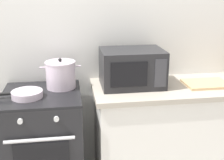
# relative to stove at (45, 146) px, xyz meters

# --- Properties ---
(back_wall) EXTENTS (4.40, 0.10, 2.50)m
(back_wall) POSITION_rel_stove_xyz_m (0.65, 0.37, 0.79)
(back_wall) COLOR silver
(back_wall) RESTS_ON ground_plane
(lower_cabinet_right) EXTENTS (1.64, 0.56, 0.88)m
(lower_cabinet_right) POSITION_rel_stove_xyz_m (1.25, 0.02, -0.02)
(lower_cabinet_right) COLOR white
(lower_cabinet_right) RESTS_ON ground_plane
(countertop_right) EXTENTS (1.70, 0.60, 0.04)m
(countertop_right) POSITION_rel_stove_xyz_m (1.25, 0.02, 0.44)
(countertop_right) COLOR #ADA393
(countertop_right) RESTS_ON lower_cabinet_right
(stove) EXTENTS (0.60, 0.64, 0.92)m
(stove) POSITION_rel_stove_xyz_m (0.00, 0.00, 0.00)
(stove) COLOR black
(stove) RESTS_ON ground_plane
(stock_pot) EXTENTS (0.33, 0.24, 0.24)m
(stock_pot) POSITION_rel_stove_xyz_m (0.15, 0.11, 0.57)
(stock_pot) COLOR silver
(stock_pot) RESTS_ON stove
(frying_pan) EXTENTS (0.43, 0.23, 0.05)m
(frying_pan) POSITION_rel_stove_xyz_m (-0.10, -0.07, 0.48)
(frying_pan) COLOR silver
(frying_pan) RESTS_ON stove
(microwave) EXTENTS (0.50, 0.37, 0.30)m
(microwave) POSITION_rel_stove_xyz_m (0.73, 0.08, 0.61)
(microwave) COLOR #232326
(microwave) RESTS_ON countertop_right
(cutting_board) EXTENTS (0.36, 0.26, 0.02)m
(cutting_board) POSITION_rel_stove_xyz_m (1.34, 0.00, 0.47)
(cutting_board) COLOR tan
(cutting_board) RESTS_ON countertop_right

